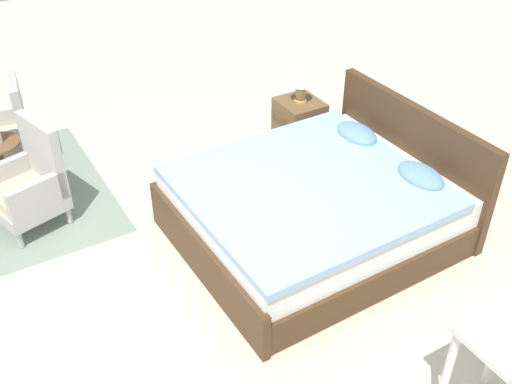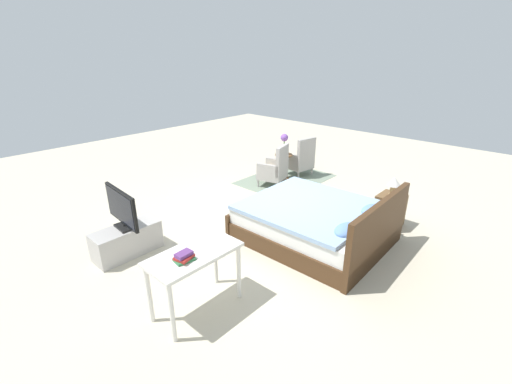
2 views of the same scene
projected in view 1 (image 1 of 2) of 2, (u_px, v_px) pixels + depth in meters
name	position (u px, v px, depth m)	size (l,w,h in m)	color
ground_plane	(214.00, 283.00, 4.63)	(16.00, 16.00, 0.00)	beige
floor_rug	(20.00, 195.00, 5.59)	(2.10, 1.50, 0.01)	gray
bed	(319.00, 207.00, 4.95)	(1.86, 2.16, 0.96)	#472D19
armchair_by_window_left	(6.00, 136.00, 5.74)	(0.62, 0.62, 0.92)	#ADA8A3
armchair_by_window_right	(30.00, 185.00, 5.06)	(0.67, 0.67, 0.92)	#ADA8A3
side_table	(3.00, 164.00, 5.35)	(0.40, 0.40, 0.59)	brown
nightstand	(299.00, 126.00, 6.11)	(0.44, 0.41, 0.55)	brown
table_lamp	(301.00, 81.00, 5.83)	(0.22, 0.22, 0.33)	tan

